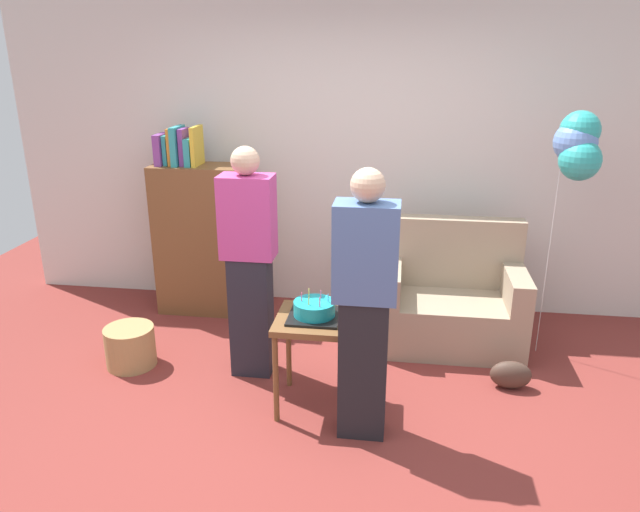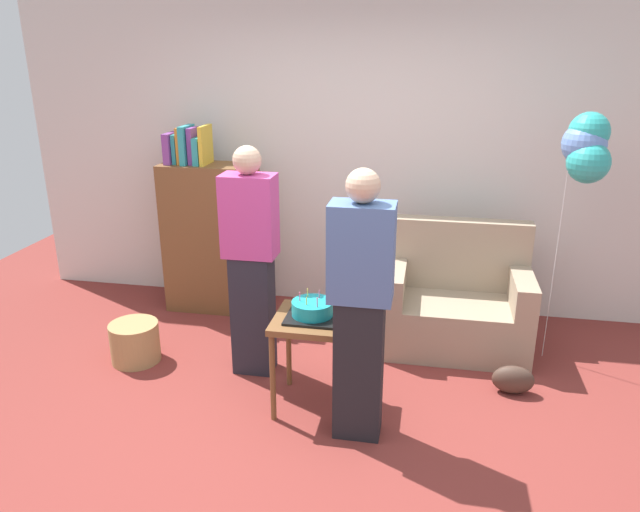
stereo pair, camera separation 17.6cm
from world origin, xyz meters
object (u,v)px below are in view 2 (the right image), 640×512
object	(u,v)px
handbag	(513,380)
balloon_bunch	(587,147)
person_blowing_candles	(251,262)
side_table	(313,331)
couch	(455,304)
person_holding_cake	(360,307)
wicker_basket	(135,342)
bookshelf	(211,234)
birthday_cake	(312,310)

from	to	relation	value
handbag	balloon_bunch	size ratio (longest dim) A/B	0.15
handbag	person_blowing_candles	bearing A→B (deg)	-179.35
handbag	side_table	bearing A→B (deg)	-163.41
side_table	person_blowing_candles	distance (m)	0.69
couch	person_holding_cake	bearing A→B (deg)	-114.72
couch	handbag	size ratio (longest dim) A/B	3.93
side_table	wicker_basket	xyz separation A→B (m)	(-1.42, 0.32, -0.38)
person_blowing_candles	wicker_basket	xyz separation A→B (m)	(-0.91, -0.04, -0.68)
bookshelf	wicker_basket	distance (m)	1.20
bookshelf	birthday_cake	xyz separation A→B (m)	(1.18, -1.37, -0.01)
bookshelf	side_table	size ratio (longest dim) A/B	2.56
wicker_basket	balloon_bunch	distance (m)	3.51
couch	person_blowing_candles	bearing A→B (deg)	-154.50
bookshelf	side_table	world-z (taller)	bookshelf
couch	wicker_basket	bearing A→B (deg)	-162.82
person_holding_cake	balloon_bunch	distance (m)	2.02
person_blowing_candles	balloon_bunch	world-z (taller)	balloon_bunch
bookshelf	handbag	distance (m)	2.74
person_holding_cake	handbag	size ratio (longest dim) A/B	5.82
balloon_bunch	side_table	bearing A→B (deg)	-148.91
birthday_cake	handbag	bearing A→B (deg)	16.59
side_table	handbag	bearing A→B (deg)	16.59
bookshelf	person_blowing_candles	world-z (taller)	person_blowing_candles
balloon_bunch	wicker_basket	bearing A→B (deg)	-167.29
side_table	person_blowing_candles	xyz separation A→B (m)	(-0.50, 0.37, 0.30)
person_holding_cake	wicker_basket	world-z (taller)	person_holding_cake
couch	handbag	world-z (taller)	couch
person_blowing_candles	handbag	size ratio (longest dim) A/B	5.82
couch	birthday_cake	xyz separation A→B (m)	(-0.92, -1.05, 0.34)
person_blowing_candles	balloon_bunch	distance (m)	2.43
handbag	birthday_cake	bearing A→B (deg)	-163.41
couch	handbag	bearing A→B (deg)	-59.56
bookshelf	balloon_bunch	xyz separation A→B (m)	(2.89, -0.34, 0.90)
side_table	person_blowing_candles	bearing A→B (deg)	143.85
birthday_cake	side_table	bearing A→B (deg)	124.68
wicker_basket	handbag	world-z (taller)	wicker_basket
couch	balloon_bunch	distance (m)	1.47
person_blowing_candles	wicker_basket	distance (m)	1.14
couch	handbag	distance (m)	0.80
side_table	person_blowing_candles	world-z (taller)	person_blowing_candles
side_table	handbag	xyz separation A→B (m)	(1.30, 0.39, -0.43)
bookshelf	birthday_cake	bearing A→B (deg)	-49.21
birthday_cake	person_blowing_candles	distance (m)	0.64
person_holding_cake	balloon_bunch	size ratio (longest dim) A/B	0.90
wicker_basket	balloon_bunch	bearing A→B (deg)	12.71
bookshelf	couch	bearing A→B (deg)	-8.72
person_holding_cake	handbag	xyz separation A→B (m)	(0.98, 0.63, -0.73)
side_table	balloon_bunch	xyz separation A→B (m)	(1.71, 1.03, 1.05)
bookshelf	wicker_basket	bearing A→B (deg)	-102.79
person_holding_cake	couch	bearing A→B (deg)	-114.34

